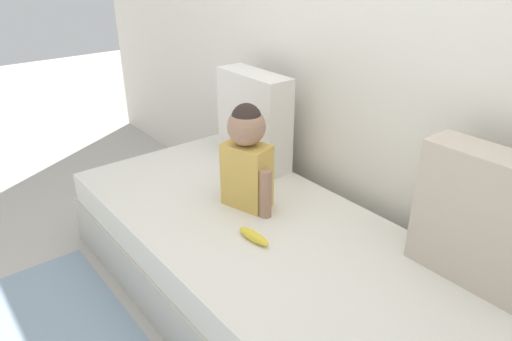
% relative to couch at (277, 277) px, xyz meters
% --- Properties ---
extents(ground_plane, '(12.00, 12.00, 0.00)m').
position_rel_couch_xyz_m(ground_plane, '(0.00, 0.00, -0.21)').
color(ground_plane, '#B2ADA3').
extents(back_wall, '(5.51, 0.10, 2.27)m').
position_rel_couch_xyz_m(back_wall, '(0.00, 0.61, 0.93)').
color(back_wall, silver).
rests_on(back_wall, ground).
extents(couch, '(2.31, 0.96, 0.42)m').
position_rel_couch_xyz_m(couch, '(0.00, 0.00, 0.00)').
color(couch, beige).
rests_on(couch, ground).
extents(throw_pillow_left, '(0.45, 0.16, 0.51)m').
position_rel_couch_xyz_m(throw_pillow_left, '(-0.64, 0.38, 0.46)').
color(throw_pillow_left, silver).
rests_on(throw_pillow_left, couch).
extents(throw_pillow_right, '(0.46, 0.16, 0.49)m').
position_rel_couch_xyz_m(throw_pillow_right, '(0.64, 0.38, 0.46)').
color(throw_pillow_right, '#C1B29E').
rests_on(throw_pillow_right, couch).
extents(toddler, '(0.32, 0.18, 0.49)m').
position_rel_couch_xyz_m(toddler, '(-0.29, 0.06, 0.47)').
color(toddler, gold).
rests_on(toddler, couch).
extents(banana, '(0.17, 0.06, 0.04)m').
position_rel_couch_xyz_m(banana, '(-0.04, -0.10, 0.23)').
color(banana, yellow).
rests_on(banana, couch).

